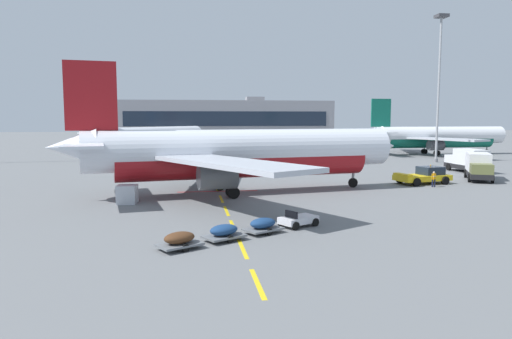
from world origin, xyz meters
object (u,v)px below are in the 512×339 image
at_px(catering_truck, 467,160).
at_px(apron_light_mast_far, 439,71).
at_px(pushback_tug, 424,176).
at_px(airliner_mid_left, 437,137).
at_px(baggage_train, 244,228).
at_px(uld_cargo_container, 127,194).
at_px(airliner_far_center, 153,137).
at_px(fuel_service_truck, 479,166).
at_px(airliner_foreground, 239,153).
at_px(ground_crew_worker, 434,178).

bearing_deg(catering_truck, apron_light_mast_far, 76.79).
distance_m(pushback_tug, airliner_mid_left, 46.31).
bearing_deg(airliner_mid_left, baggage_train, -127.23).
xyz_separation_m(pushback_tug, uld_cargo_container, (-31.23, -8.02, -0.10)).
xyz_separation_m(airliner_far_center, fuel_service_truck, (41.02, -48.92, -1.85)).
bearing_deg(airliner_foreground, uld_cargo_container, -156.94).
xyz_separation_m(pushback_tug, airliner_far_center, (-33.09, 51.02, 2.60)).
bearing_deg(airliner_far_center, apron_light_mast_far, -29.21).
relative_size(airliner_foreground, ground_crew_worker, 20.85).
bearing_deg(fuel_service_truck, airliner_mid_left, 67.66).
bearing_deg(pushback_tug, airliner_mid_left, 59.53).
height_order(airliner_foreground, catering_truck, airliner_foreground).
bearing_deg(fuel_service_truck, airliner_far_center, 129.98).
relative_size(pushback_tug, apron_light_mast_far, 0.27).
distance_m(pushback_tug, airliner_far_center, 60.87).
relative_size(catering_truck, ground_crew_worker, 4.24).
xyz_separation_m(fuel_service_truck, baggage_train, (-30.62, -22.98, -1.11)).
distance_m(fuel_service_truck, baggage_train, 38.30).
relative_size(fuel_service_truck, ground_crew_worker, 4.40).
bearing_deg(baggage_train, uld_cargo_container, 123.60).
xyz_separation_m(pushback_tug, apron_light_mast_far, (14.76, 24.27, 14.01)).
height_order(airliner_mid_left, fuel_service_truck, airliner_mid_left).
distance_m(airliner_far_center, ground_crew_worker, 62.91).
xyz_separation_m(airliner_foreground, catering_truck, (32.49, 13.62, -2.30)).
bearing_deg(pushback_tug, baggage_train, -137.38).
xyz_separation_m(airliner_mid_left, ground_crew_worker, (-23.70, -42.42, -2.62)).
height_order(baggage_train, apron_light_mast_far, apron_light_mast_far).
bearing_deg(uld_cargo_container, ground_crew_worker, 9.97).
distance_m(fuel_service_truck, apron_light_mast_far, 26.72).
relative_size(airliner_mid_left, uld_cargo_container, 17.87).
xyz_separation_m(catering_truck, ground_crew_worker, (-11.65, -12.50, -0.70)).
bearing_deg(apron_light_mast_far, catering_truck, -103.21).
xyz_separation_m(fuel_service_truck, apron_light_mast_far, (6.82, 22.17, 13.27)).
bearing_deg(airliner_foreground, catering_truck, 22.75).
distance_m(catering_truck, baggage_train, 45.94).
bearing_deg(apron_light_mast_far, airliner_mid_left, 60.86).
bearing_deg(airliner_far_center, airliner_mid_left, -11.19).
distance_m(fuel_service_truck, ground_crew_worker, 9.46).
height_order(uld_cargo_container, apron_light_mast_far, apron_light_mast_far).
distance_m(pushback_tug, catering_truck, 15.12).
bearing_deg(catering_truck, baggage_train, -137.90).
relative_size(catering_truck, uld_cargo_container, 4.02).
height_order(airliner_foreground, pushback_tug, airliner_foreground).
bearing_deg(ground_crew_worker, fuel_service_truck, 29.71).
bearing_deg(baggage_train, airliner_far_center, 98.23).
relative_size(airliner_far_center, uld_cargo_container, 15.26).
bearing_deg(uld_cargo_container, pushback_tug, 14.41).
bearing_deg(pushback_tug, airliner_far_center, 122.96).
xyz_separation_m(ground_crew_worker, uld_cargo_container, (-30.97, -5.44, -0.15)).
bearing_deg(airliner_mid_left, airliner_far_center, 168.81).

